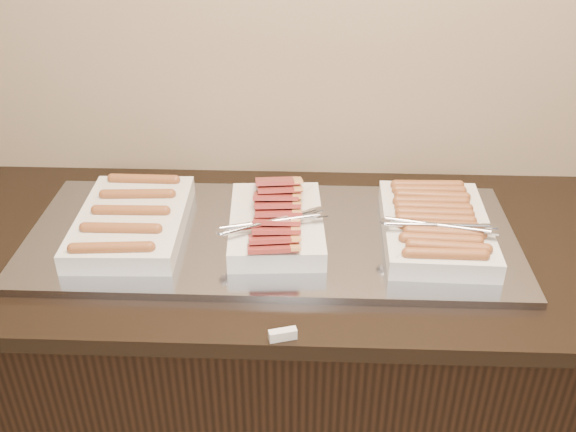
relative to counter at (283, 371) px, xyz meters
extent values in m
cube|color=black|center=(0.00, 0.00, -0.02)|extent=(2.00, 0.70, 0.86)
cube|color=black|center=(0.00, 0.00, 0.43)|extent=(2.06, 0.76, 0.04)
cube|color=#9698A3|center=(-0.03, 0.00, 0.46)|extent=(1.20, 0.50, 0.02)
cube|color=silver|center=(-0.37, 0.00, 0.49)|extent=(0.27, 0.39, 0.05)
cylinder|color=#964F2E|center=(-0.37, -0.16, 0.52)|extent=(0.17, 0.04, 0.03)
cylinder|color=#964F2E|center=(-0.37, -0.08, 0.52)|extent=(0.17, 0.03, 0.03)
cylinder|color=#964F2E|center=(-0.37, 0.00, 0.52)|extent=(0.17, 0.03, 0.03)
cylinder|color=#964F2E|center=(-0.37, 0.08, 0.52)|extent=(0.17, 0.04, 0.03)
cylinder|color=#964F2E|center=(-0.38, 0.16, 0.52)|extent=(0.17, 0.03, 0.03)
cube|color=silver|center=(-0.01, 0.00, 0.49)|extent=(0.25, 0.35, 0.05)
cube|color=#9D3432|center=(-0.02, -0.13, 0.52)|extent=(0.12, 0.10, 0.04)
cube|color=#9D3432|center=(-0.02, -0.10, 0.52)|extent=(0.12, 0.10, 0.04)
cube|color=#9D3432|center=(-0.01, -0.07, 0.52)|extent=(0.12, 0.09, 0.04)
cube|color=#9D3432|center=(-0.01, -0.03, 0.53)|extent=(0.11, 0.09, 0.04)
cube|color=#9D3432|center=(-0.01, 0.00, 0.53)|extent=(0.12, 0.10, 0.04)
cube|color=#9D3432|center=(-0.01, 0.03, 0.53)|extent=(0.12, 0.10, 0.04)
cube|color=#9D3432|center=(-0.02, 0.07, 0.54)|extent=(0.12, 0.09, 0.04)
cube|color=#9D3432|center=(-0.01, 0.10, 0.54)|extent=(0.12, 0.10, 0.04)
cube|color=#9D3432|center=(-0.02, 0.13, 0.54)|extent=(0.12, 0.10, 0.04)
cube|color=silver|center=(0.37, 0.00, 0.49)|extent=(0.26, 0.38, 0.05)
cylinder|color=#964F2E|center=(0.37, -0.16, 0.52)|extent=(0.17, 0.03, 0.03)
cylinder|color=#964F2E|center=(0.38, -0.13, 0.52)|extent=(0.17, 0.04, 0.03)
cylinder|color=#964F2E|center=(0.37, -0.10, 0.52)|extent=(0.17, 0.03, 0.03)
cylinder|color=#964F2E|center=(0.38, -0.07, 0.52)|extent=(0.17, 0.03, 0.03)
cylinder|color=#964F2E|center=(0.37, -0.04, 0.52)|extent=(0.17, 0.03, 0.03)
cylinder|color=#964F2E|center=(0.37, -0.01, 0.52)|extent=(0.17, 0.03, 0.03)
cylinder|color=#964F2E|center=(0.37, 0.01, 0.52)|extent=(0.17, 0.03, 0.03)
cylinder|color=#964F2E|center=(0.37, 0.04, 0.52)|extent=(0.17, 0.03, 0.03)
cylinder|color=#964F2E|center=(0.37, 0.07, 0.52)|extent=(0.17, 0.03, 0.03)
cylinder|color=#964F2E|center=(0.38, 0.10, 0.52)|extent=(0.17, 0.03, 0.03)
cylinder|color=#964F2E|center=(0.37, 0.13, 0.52)|extent=(0.17, 0.03, 0.03)
cylinder|color=#964F2E|center=(0.37, 0.16, 0.52)|extent=(0.17, 0.03, 0.03)
cube|color=silver|center=(0.02, -0.36, 0.46)|extent=(0.06, 0.03, 0.02)
camera|label=1|loc=(0.07, -1.33, 1.33)|focal=40.00mm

